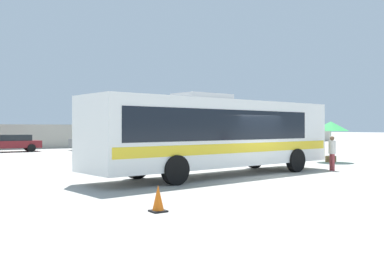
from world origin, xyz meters
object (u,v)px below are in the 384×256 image
at_px(vendor_umbrella_near_gate_green, 331,127).
at_px(parked_car_third_grey, 96,141).
at_px(traffic_cone_on_apron, 158,199).
at_px(parked_car_second_maroon, 13,143).
at_px(parked_car_rightmost_black, 160,139).
at_px(coach_bus_white_yellow, 216,132).
at_px(attendant_by_bus_door, 332,151).

distance_m(vendor_umbrella_near_gate_green, parked_car_third_grey, 21.58).
bearing_deg(traffic_cone_on_apron, parked_car_second_maroon, 85.16).
height_order(parked_car_third_grey, parked_car_rightmost_black, parked_car_rightmost_black).
height_order(parked_car_second_maroon, parked_car_rightmost_black, parked_car_rightmost_black).
distance_m(vendor_umbrella_near_gate_green, traffic_cone_on_apron, 17.21).
relative_size(vendor_umbrella_near_gate_green, parked_car_third_grey, 0.52).
distance_m(parked_car_rightmost_black, traffic_cone_on_apron, 33.22).
height_order(coach_bus_white_yellow, parked_car_second_maroon, coach_bus_white_yellow).
xyz_separation_m(coach_bus_white_yellow, parked_car_rightmost_black, (10.67, 23.49, -0.98)).
distance_m(attendant_by_bus_door, parked_car_third_grey, 24.02).
height_order(vendor_umbrella_near_gate_green, parked_car_rightmost_black, vendor_umbrella_near_gate_green).
xyz_separation_m(coach_bus_white_yellow, attendant_by_bus_door, (5.70, -1.31, -0.89)).
xyz_separation_m(parked_car_third_grey, traffic_cone_on_apron, (-9.35, -28.00, -0.49)).
bearing_deg(vendor_umbrella_near_gate_green, attendant_by_bus_door, -140.89).
relative_size(parked_car_second_maroon, traffic_cone_on_apron, 7.04).
bearing_deg(parked_car_second_maroon, vendor_umbrella_near_gate_green, -58.54).
height_order(vendor_umbrella_near_gate_green, parked_car_second_maroon, vendor_umbrella_near_gate_green).
bearing_deg(traffic_cone_on_apron, parked_car_third_grey, 71.53).
distance_m(parked_car_second_maroon, traffic_cone_on_apron, 28.78).
relative_size(coach_bus_white_yellow, vendor_umbrella_near_gate_green, 5.11).
height_order(coach_bus_white_yellow, traffic_cone_on_apron, coach_bus_white_yellow).
bearing_deg(parked_car_second_maroon, traffic_cone_on_apron, -94.84).
bearing_deg(attendant_by_bus_door, coach_bus_white_yellow, 167.03).
bearing_deg(traffic_cone_on_apron, attendant_by_bus_door, 19.57).
relative_size(coach_bus_white_yellow, parked_car_second_maroon, 2.66).
xyz_separation_m(vendor_umbrella_near_gate_green, traffic_cone_on_apron, (-15.47, -7.34, -1.70)).
distance_m(parked_car_third_grey, parked_car_rightmost_black, 7.12).
xyz_separation_m(parked_car_second_maroon, parked_car_rightmost_black, (13.99, 0.20, 0.06)).
bearing_deg(coach_bus_white_yellow, vendor_umbrella_near_gate_green, 11.38).
bearing_deg(parked_car_third_grey, attendant_by_bus_door, -85.00).
distance_m(coach_bus_white_yellow, attendant_by_bus_door, 5.92).
bearing_deg(parked_car_second_maroon, attendant_by_bus_door, -69.86).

